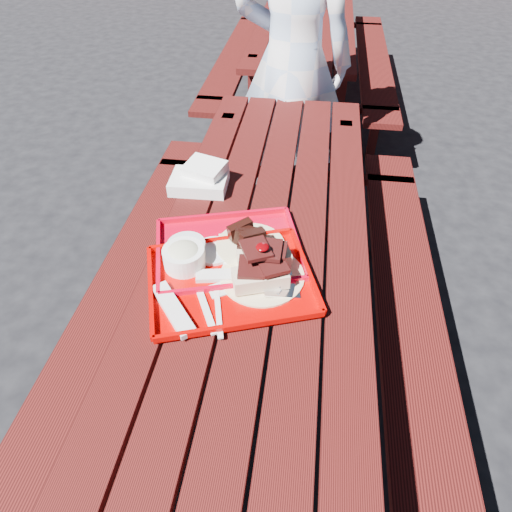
# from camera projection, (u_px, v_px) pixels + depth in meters

# --- Properties ---
(ground) EXTENTS (60.00, 60.00, 0.00)m
(ground) POSITION_uv_depth(u_px,v_px,m) (260.00, 365.00, 2.11)
(ground) COLOR black
(ground) RESTS_ON ground
(picnic_table_near) EXTENTS (1.41, 2.40, 0.75)m
(picnic_table_near) POSITION_uv_depth(u_px,v_px,m) (261.00, 280.00, 1.73)
(picnic_table_near) COLOR #4B100E
(picnic_table_near) RESTS_ON ground
(picnic_table_far) EXTENTS (1.41, 2.40, 0.75)m
(picnic_table_far) POSITION_uv_depth(u_px,v_px,m) (305.00, 41.00, 3.77)
(picnic_table_far) COLOR #4B100E
(picnic_table_far) RESTS_ON ground
(near_tray) EXTENTS (0.61, 0.54, 0.16)m
(near_tray) POSITION_uv_depth(u_px,v_px,m) (229.00, 270.00, 1.44)
(near_tray) COLOR #B40100
(near_tray) RESTS_ON picnic_table_near
(far_tray) EXTENTS (0.57, 0.50, 0.08)m
(far_tray) POSITION_uv_depth(u_px,v_px,m) (227.00, 249.00, 1.54)
(far_tray) COLOR #C4001B
(far_tray) RESTS_ON picnic_table_near
(white_cloth) EXTENTS (0.23, 0.20, 0.09)m
(white_cloth) POSITION_uv_depth(u_px,v_px,m) (201.00, 178.00, 1.83)
(white_cloth) COLOR white
(white_cloth) RESTS_ON picnic_table_near
(person) EXTENTS (0.70, 0.51, 1.79)m
(person) POSITION_uv_depth(u_px,v_px,m) (293.00, 62.00, 2.49)
(person) COLOR #B2CDF1
(person) RESTS_ON ground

